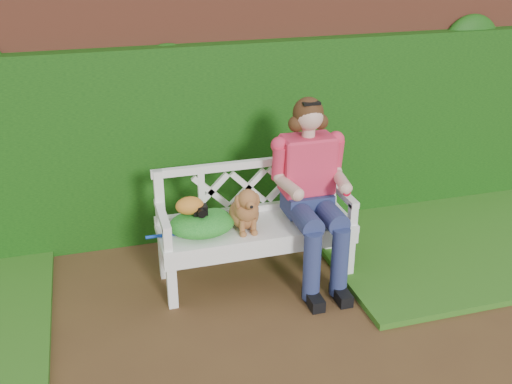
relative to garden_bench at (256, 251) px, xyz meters
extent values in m
plane|color=#4C321B|center=(-0.47, -0.81, -0.24)|extent=(60.00, 60.00, 0.00)
cube|color=brown|center=(-0.47, 1.09, 0.86)|extent=(10.00, 0.30, 2.20)
cube|color=#1F5B11|center=(-0.47, 0.87, 0.61)|extent=(10.00, 0.18, 1.70)
cube|color=#235919|center=(1.93, 0.09, -0.21)|extent=(2.60, 2.00, 0.05)
cube|color=black|center=(-0.44, -0.04, 0.44)|extent=(0.11, 0.08, 0.07)
ellipsoid|color=#BE7323|center=(-0.51, -0.02, 0.47)|extent=(0.24, 0.21, 0.13)
camera|label=1|loc=(-1.14, -3.92, 2.38)|focal=42.00mm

